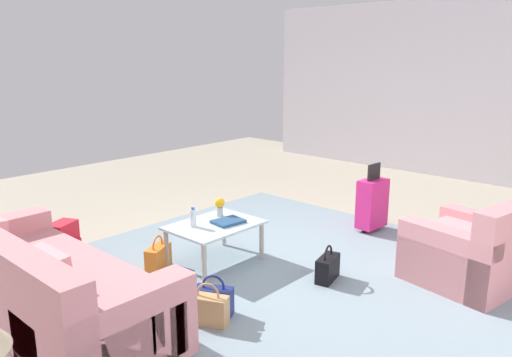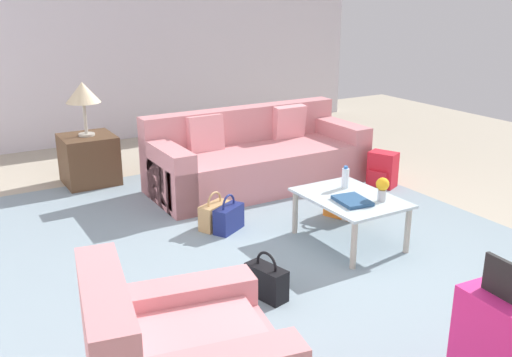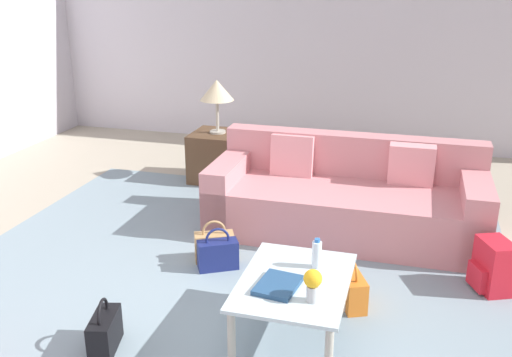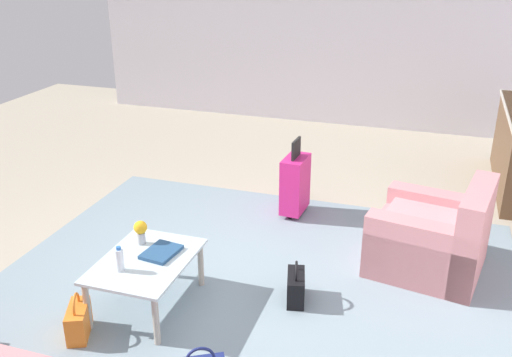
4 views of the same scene
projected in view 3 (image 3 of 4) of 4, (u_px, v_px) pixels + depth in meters
The scene contains 14 objects.
wall_right at pixel (334, 31), 7.56m from camera, with size 0.12×8.00×3.10m, color silver.
area_rug at pixel (204, 305), 4.08m from camera, with size 5.20×4.40×0.01m, color gray.
couch at pixel (346, 200), 5.23m from camera, with size 0.99×2.42×0.84m.
coffee_table at pixel (295, 288), 3.60m from camera, with size 0.92×0.68×0.43m.
water_bottle at pixel (317, 254), 3.70m from camera, with size 0.06×0.06×0.20m.
coffee_table_book at pixel (278, 285), 3.48m from camera, with size 0.31×0.24×0.03m, color navy.
flower_vase at pixel (313, 283), 3.30m from camera, with size 0.11×0.11×0.21m.
side_table at pixel (218, 156), 6.55m from camera, with size 0.58×0.58×0.56m, color #513823.
table_lamp at pixel (217, 91), 6.30m from camera, with size 0.38×0.38×0.60m.
handbag_navy at pixel (218, 254), 4.56m from camera, with size 0.28×0.35×0.36m.
handbag_orange at pixel (352, 289), 4.05m from camera, with size 0.35×0.26×0.36m.
handbag_tan at pixel (214, 246), 4.70m from camera, with size 0.26×0.35×0.36m.
handbag_black at pixel (105, 332), 3.56m from camera, with size 0.34×0.21×0.36m.
backpack_red at pixel (493, 267), 4.23m from camera, with size 0.36×0.33×0.40m.
Camera 3 is at (-2.71, -1.13, 2.22)m, focal length 40.00 mm.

